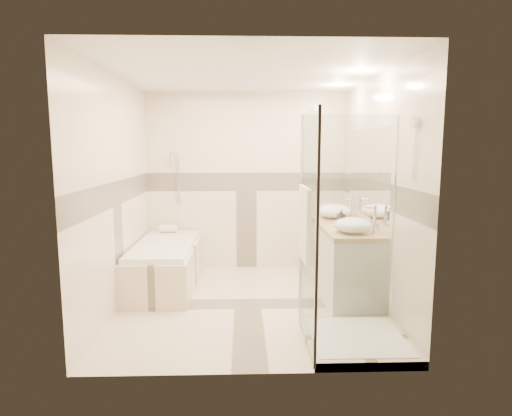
{
  "coord_description": "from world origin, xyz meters",
  "views": [
    {
      "loc": [
        -0.05,
        -4.59,
        1.74
      ],
      "look_at": [
        0.1,
        0.25,
        1.05
      ],
      "focal_mm": 30.0,
      "sensor_mm": 36.0,
      "label": 1
    }
  ],
  "objects_px": {
    "vessel_sink_near": "(334,211)",
    "amenity_bottle_b": "(340,217)",
    "shower_enclosure": "(343,288)",
    "vanity": "(342,259)",
    "vessel_sink_far": "(353,225)",
    "bathtub": "(165,263)",
    "amenity_bottle_a": "(342,217)"
  },
  "relations": [
    {
      "from": "shower_enclosure",
      "to": "amenity_bottle_b",
      "type": "distance_m",
      "value": 1.43
    },
    {
      "from": "vessel_sink_far",
      "to": "amenity_bottle_a",
      "type": "xyz_separation_m",
      "value": [
        0.0,
        0.53,
        0.0
      ]
    },
    {
      "from": "shower_enclosure",
      "to": "vessel_sink_far",
      "type": "height_order",
      "value": "shower_enclosure"
    },
    {
      "from": "bathtub",
      "to": "vessel_sink_near",
      "type": "xyz_separation_m",
      "value": [
        2.13,
        0.1,
        0.63
      ]
    },
    {
      "from": "shower_enclosure",
      "to": "vessel_sink_near",
      "type": "relative_size",
      "value": 4.58
    },
    {
      "from": "bathtub",
      "to": "amenity_bottle_a",
      "type": "distance_m",
      "value": 2.25
    },
    {
      "from": "vanity",
      "to": "vessel_sink_near",
      "type": "xyz_separation_m",
      "value": [
        -0.02,
        0.45,
        0.51
      ]
    },
    {
      "from": "shower_enclosure",
      "to": "vanity",
      "type": "bearing_deg",
      "value": 77.03
    },
    {
      "from": "shower_enclosure",
      "to": "vessel_sink_near",
      "type": "height_order",
      "value": "shower_enclosure"
    },
    {
      "from": "bathtub",
      "to": "vessel_sink_far",
      "type": "distance_m",
      "value": 2.38
    },
    {
      "from": "vanity",
      "to": "vessel_sink_far",
      "type": "xyz_separation_m",
      "value": [
        -0.02,
        -0.52,
        0.5
      ]
    },
    {
      "from": "amenity_bottle_b",
      "to": "shower_enclosure",
      "type": "bearing_deg",
      "value": -101.45
    },
    {
      "from": "vanity",
      "to": "shower_enclosure",
      "type": "height_order",
      "value": "shower_enclosure"
    },
    {
      "from": "vanity",
      "to": "vessel_sink_far",
      "type": "distance_m",
      "value": 0.72
    },
    {
      "from": "vessel_sink_near",
      "to": "bathtub",
      "type": "bearing_deg",
      "value": -177.22
    },
    {
      "from": "bathtub",
      "to": "amenity_bottle_b",
      "type": "xyz_separation_m",
      "value": [
        2.13,
        -0.27,
        0.61
      ]
    },
    {
      "from": "vessel_sink_far",
      "to": "amenity_bottle_a",
      "type": "height_order",
      "value": "amenity_bottle_a"
    },
    {
      "from": "amenity_bottle_b",
      "to": "vessel_sink_near",
      "type": "bearing_deg",
      "value": 90.0
    },
    {
      "from": "vessel_sink_near",
      "to": "amenity_bottle_a",
      "type": "xyz_separation_m",
      "value": [
        0.0,
        -0.44,
        -0.0
      ]
    },
    {
      "from": "vessel_sink_far",
      "to": "amenity_bottle_b",
      "type": "height_order",
      "value": "vessel_sink_far"
    },
    {
      "from": "shower_enclosure",
      "to": "amenity_bottle_a",
      "type": "distance_m",
      "value": 1.38
    },
    {
      "from": "amenity_bottle_b",
      "to": "amenity_bottle_a",
      "type": "bearing_deg",
      "value": -90.0
    },
    {
      "from": "vessel_sink_far",
      "to": "amenity_bottle_a",
      "type": "relative_size",
      "value": 2.39
    },
    {
      "from": "vanity",
      "to": "shower_enclosure",
      "type": "xyz_separation_m",
      "value": [
        -0.29,
        -1.27,
        0.08
      ]
    },
    {
      "from": "bathtub",
      "to": "amenity_bottle_b",
      "type": "distance_m",
      "value": 2.23
    },
    {
      "from": "shower_enclosure",
      "to": "amenity_bottle_b",
      "type": "relative_size",
      "value": 15.21
    },
    {
      "from": "vanity",
      "to": "shower_enclosure",
      "type": "distance_m",
      "value": 1.31
    },
    {
      "from": "vanity",
      "to": "vessel_sink_far",
      "type": "height_order",
      "value": "vessel_sink_far"
    },
    {
      "from": "vessel_sink_near",
      "to": "amenity_bottle_b",
      "type": "xyz_separation_m",
      "value": [
        0.0,
        -0.38,
        -0.02
      ]
    },
    {
      "from": "vessel_sink_near",
      "to": "vessel_sink_far",
      "type": "xyz_separation_m",
      "value": [
        0.0,
        -0.97,
        -0.01
      ]
    },
    {
      "from": "amenity_bottle_a",
      "to": "amenity_bottle_b",
      "type": "height_order",
      "value": "amenity_bottle_a"
    },
    {
      "from": "amenity_bottle_a",
      "to": "amenity_bottle_b",
      "type": "relative_size",
      "value": 1.25
    }
  ]
}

